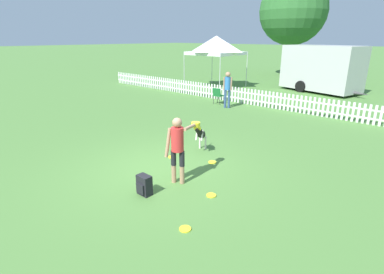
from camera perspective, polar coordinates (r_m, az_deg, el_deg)
name	(u,v)px	position (r m, az deg, el deg)	size (l,w,h in m)	color
ground_plane	(163,169)	(7.69, -5.52, -6.17)	(240.00, 240.00, 0.00)	#4C7A38
handler_person	(179,143)	(6.66, -2.57, -1.09)	(0.40, 1.03, 1.55)	tan
leaping_dog	(200,134)	(8.60, 1.62, 0.66)	(0.55, 0.93, 0.91)	black
frisbee_near_handler	(212,162)	(8.07, 3.88, -4.79)	(0.21, 0.21, 0.02)	yellow
frisbee_near_dog	(211,195)	(6.47, 3.68, -11.02)	(0.21, 0.21, 0.02)	yellow
frisbee_midfield	(172,157)	(8.41, -3.84, -3.79)	(0.21, 0.21, 0.02)	yellow
frisbee_far_scatter	(185,229)	(5.48, -1.30, -17.09)	(0.21, 0.21, 0.02)	yellow
backpack_on_grass	(144,185)	(6.50, -9.10, -9.06)	(0.32, 0.23, 0.44)	black
picket_fence	(299,104)	(14.08, 19.68, 5.94)	(27.30, 0.04, 0.78)	white
folding_chair_blue_left	(218,94)	(15.08, 4.93, 8.08)	(0.47, 0.49, 0.80)	#333338
canopy_tent_main	(216,45)	(20.17, 4.63, 17.01)	(2.97, 2.97, 3.27)	silver
spectator_standing	(228,86)	(14.19, 6.79, 9.58)	(0.38, 0.27, 1.68)	#334C7A
equipment_trailer	(321,68)	(19.98, 23.43, 11.98)	(5.36, 3.07, 2.72)	#B7B7B7
tree_left_grove	(293,11)	(27.42, 18.72, 21.77)	(5.37, 5.37, 7.86)	brown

